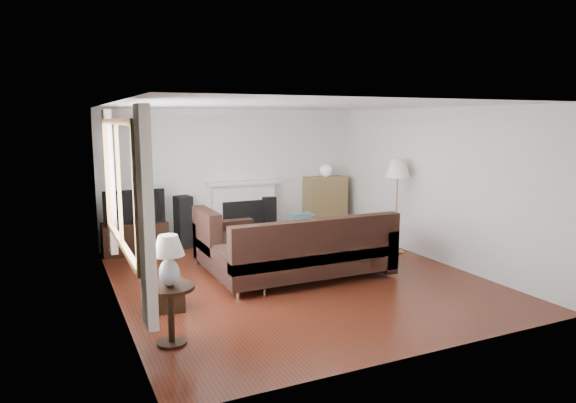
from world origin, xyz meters
name	(u,v)px	position (x,y,z in m)	size (l,w,h in m)	color
room	(297,194)	(0.00, 0.00, 1.25)	(5.10, 5.60, 2.54)	#501F11
window	(119,184)	(-2.45, -0.20, 1.55)	(0.12, 2.74, 1.54)	olive
curtain_near	(146,218)	(-2.40, -1.72, 1.40)	(0.10, 0.35, 2.10)	white
curtain_far	(110,182)	(-2.40, 1.32, 1.40)	(0.10, 0.35, 2.10)	white
fireplace	(244,210)	(0.15, 2.64, 0.57)	(1.40, 0.26, 1.15)	white
tv_stand	(135,238)	(-1.92, 2.48, 0.27)	(1.09, 0.49, 0.54)	black
television	(133,206)	(-1.92, 2.48, 0.84)	(1.02, 0.13, 0.59)	black
speaker_left	(184,222)	(-1.05, 2.54, 0.47)	(0.26, 0.31, 0.94)	black
speaker_right	(268,218)	(0.62, 2.55, 0.41)	(0.23, 0.28, 0.83)	black
bookshelf	(325,205)	(1.87, 2.52, 0.58)	(0.84, 0.40, 1.16)	olive
globe_lamp	(326,171)	(1.87, 2.52, 1.28)	(0.25, 0.25, 0.25)	white
sectional_sofa	(306,250)	(0.09, -0.11, 0.45)	(2.79, 2.04, 0.90)	black
coffee_table	(275,244)	(0.22, 1.31, 0.21)	(1.05, 0.57, 0.41)	#A3704E
footstool	(168,296)	(-1.98, -0.44, 0.17)	(0.40, 0.40, 0.34)	black
floor_lamp	(397,207)	(2.22, 0.61, 0.81)	(0.42, 0.42, 1.63)	#A26A38
side_table	(171,315)	(-2.15, -1.46, 0.31)	(0.50, 0.50, 0.63)	black
table_lamp	(169,261)	(-2.15, -1.46, 0.89)	(0.32, 0.32, 0.52)	silver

